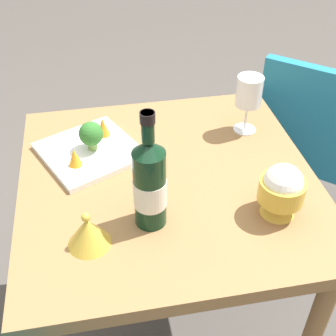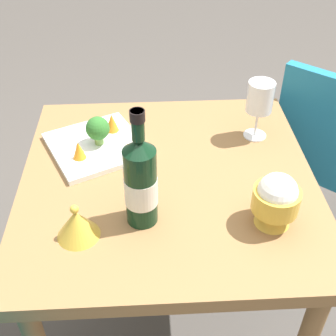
% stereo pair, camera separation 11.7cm
% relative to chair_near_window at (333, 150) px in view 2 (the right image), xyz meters
% --- Properties ---
extents(ground_plane, '(8.00, 8.00, 0.00)m').
position_rel_chair_near_window_xyz_m(ground_plane, '(-0.36, 0.63, -0.53)').
color(ground_plane, '#4C4742').
extents(dining_table, '(0.79, 0.79, 0.74)m').
position_rel_chair_near_window_xyz_m(dining_table, '(-0.36, 0.63, 0.11)').
color(dining_table, olive).
rests_on(dining_table, ground_plane).
extents(chair_near_window, '(0.56, 0.56, 0.85)m').
position_rel_chair_near_window_xyz_m(chair_near_window, '(0.00, 0.00, 0.00)').
color(chair_near_window, teal).
rests_on(chair_near_window, ground_plane).
extents(wine_bottle, '(0.08, 0.08, 0.30)m').
position_rel_chair_near_window_xyz_m(wine_bottle, '(-0.51, 0.70, 0.32)').
color(wine_bottle, black).
rests_on(wine_bottle, dining_table).
extents(wine_glass, '(0.08, 0.08, 0.18)m').
position_rel_chair_near_window_xyz_m(wine_glass, '(-0.18, 0.36, 0.34)').
color(wine_glass, white).
rests_on(wine_glass, dining_table).
extents(rice_bowl, '(0.11, 0.11, 0.14)m').
position_rel_chair_near_window_xyz_m(rice_bowl, '(-0.54, 0.39, 0.28)').
color(rice_bowl, gold).
rests_on(rice_bowl, dining_table).
extents(rice_bowl_lid, '(0.10, 0.10, 0.09)m').
position_rel_chair_near_window_xyz_m(rice_bowl_lid, '(-0.56, 0.84, 0.24)').
color(rice_bowl_lid, gold).
rests_on(rice_bowl_lid, dining_table).
extents(serving_plate, '(0.33, 0.33, 0.02)m').
position_rel_chair_near_window_xyz_m(serving_plate, '(-0.22, 0.83, 0.21)').
color(serving_plate, white).
rests_on(serving_plate, dining_table).
extents(broccoli_floret, '(0.07, 0.07, 0.09)m').
position_rel_chair_near_window_xyz_m(broccoli_floret, '(-0.22, 0.82, 0.27)').
color(broccoli_floret, '#729E4C').
rests_on(broccoli_floret, serving_plate).
extents(carrot_garnish_left, '(0.04, 0.04, 0.05)m').
position_rel_chair_near_window_xyz_m(carrot_garnish_left, '(-0.28, 0.87, 0.25)').
color(carrot_garnish_left, orange).
rests_on(carrot_garnish_left, serving_plate).
extents(carrot_garnish_right, '(0.04, 0.04, 0.06)m').
position_rel_chair_near_window_xyz_m(carrot_garnish_right, '(-0.15, 0.78, 0.25)').
color(carrot_garnish_right, orange).
rests_on(carrot_garnish_right, serving_plate).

